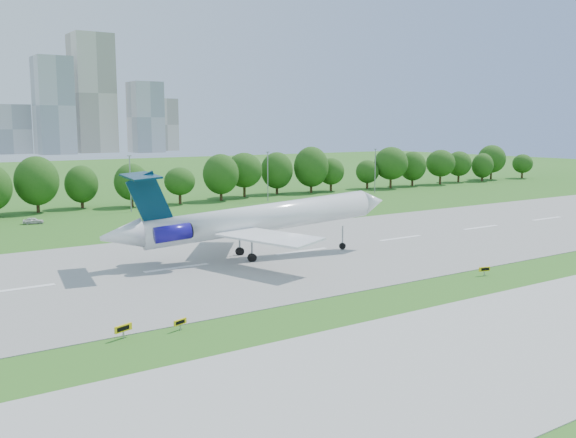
% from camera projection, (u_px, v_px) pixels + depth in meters
% --- Properties ---
extents(ground, '(600.00, 600.00, 0.00)m').
position_uv_depth(ground, '(282.00, 315.00, 63.28)').
color(ground, '#245B18').
rests_on(ground, ground).
extents(runway, '(400.00, 45.00, 0.08)m').
position_uv_depth(runway, '(177.00, 268.00, 83.78)').
color(runway, gray).
rests_on(runway, ground).
extents(taxiway, '(400.00, 23.00, 0.08)m').
position_uv_depth(taxiway, '(413.00, 372.00, 48.51)').
color(taxiway, '#ADADA8').
rests_on(taxiway, ground).
extents(tree_line, '(288.40, 8.40, 10.40)m').
position_uv_depth(tree_line, '(47.00, 183.00, 137.85)').
color(tree_line, '#382314').
rests_on(tree_line, ground).
extents(light_poles, '(175.90, 0.25, 12.19)m').
position_uv_depth(light_poles, '(46.00, 187.00, 128.24)').
color(light_poles, gray).
rests_on(light_poles, ground).
extents(skyline, '(127.00, 52.00, 80.00)m').
position_uv_depth(skyline, '(88.00, 108.00, 434.70)').
color(skyline, '#B2B2B7').
rests_on(skyline, ground).
extents(airliner, '(42.42, 30.46, 12.76)m').
position_uv_depth(airliner, '(246.00, 219.00, 89.22)').
color(airliner, white).
rests_on(airliner, ground).
extents(taxi_sign_left, '(1.43, 0.62, 1.03)m').
position_uv_depth(taxi_sign_left, '(180.00, 322.00, 58.46)').
color(taxi_sign_left, gray).
rests_on(taxi_sign_left, ground).
extents(taxi_sign_centre, '(1.76, 0.78, 1.26)m').
position_uv_depth(taxi_sign_centre, '(123.00, 328.00, 56.11)').
color(taxi_sign_centre, gray).
rests_on(taxi_sign_centre, ground).
extents(taxi_sign_right, '(1.55, 0.53, 1.09)m').
position_uv_depth(taxi_sign_right, '(484.00, 269.00, 79.74)').
color(taxi_sign_right, gray).
rests_on(taxi_sign_right, ground).
extents(service_vehicle_b, '(3.98, 2.52, 1.26)m').
position_uv_depth(service_vehicle_b, '(33.00, 221.00, 121.60)').
color(service_vehicle_b, silver).
rests_on(service_vehicle_b, ground).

